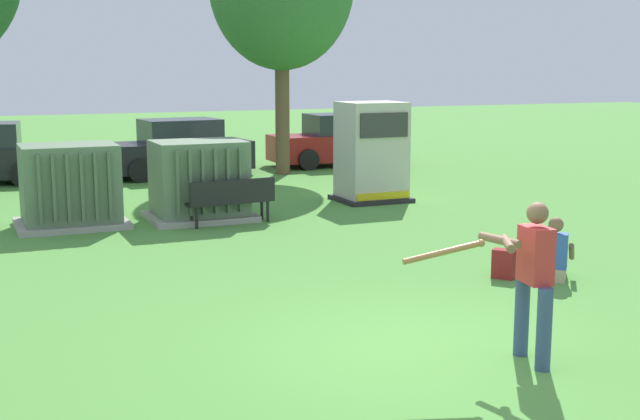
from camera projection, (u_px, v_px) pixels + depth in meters
name	position (u px, v px, depth m)	size (l,w,h in m)	color
ground_plane	(413.00, 349.00, 9.44)	(96.00, 96.00, 0.00)	#51933D
transformer_west	(70.00, 187.00, 16.43)	(2.10, 1.70, 1.62)	#9E9B93
transformer_mid_west	(199.00, 181.00, 17.19)	(2.10, 1.70, 1.62)	#9E9B93
generator_enclosure	(371.00, 152.00, 19.51)	(1.60, 1.40, 2.30)	#262626
park_bench	(231.00, 198.00, 16.66)	(1.83, 0.58, 0.92)	black
batter	(530.00, 274.00, 8.83)	(1.62, 0.74, 1.74)	#384C75
seated_spectator	(555.00, 255.00, 12.41)	(0.73, 0.75, 0.96)	tan
backpack	(504.00, 264.00, 12.52)	(0.37, 0.38, 0.44)	maroon
parked_car_right_of_center	(177.00, 150.00, 23.97)	(4.32, 2.16, 1.62)	black
parked_car_rightmost	(338.00, 141.00, 26.53)	(4.25, 2.01, 1.62)	maroon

